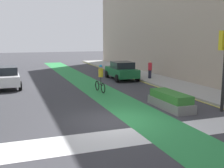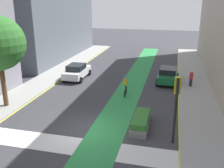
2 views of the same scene
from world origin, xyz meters
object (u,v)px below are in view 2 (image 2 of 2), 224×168
Objects in this scene: car_green_right_far at (168,75)px; car_white_left_far at (77,71)px; traffic_signal_near_right at (177,98)px; cyclist_in_lane at (125,85)px; pedestrian_sidewalk_right_a at (191,78)px; median_planter at (141,122)px.

car_white_left_far is (-9.47, -0.92, 0.00)m from car_green_right_far.
traffic_signal_near_right is 0.93× the size of car_green_right_far.
traffic_signal_near_right is 8.13m from cyclist_in_lane.
cyclist_in_lane is 1.21× the size of pedestrian_sidewalk_right_a.
car_green_right_far is at bearing 54.02° from cyclist_in_lane.
cyclist_in_lane is (-4.17, 6.74, -1.83)m from traffic_signal_near_right.
car_white_left_far is 12.32m from median_planter.
car_white_left_far is (-10.18, 10.59, -2.00)m from traffic_signal_near_right.
car_green_right_far is 2.30× the size of cyclist_in_lane.
median_planter is at bearing -69.05° from cyclist_in_lane.
car_green_right_far is 5.89m from cyclist_in_lane.
median_planter is (-1.38, -10.20, -0.40)m from car_green_right_far.
cyclist_in_lane is (-3.46, -4.77, 0.17)m from car_green_right_far.
pedestrian_sidewalk_right_a reaches higher than car_green_right_far.
cyclist_in_lane reaches higher than car_white_left_far.
car_green_right_far is 10.30m from median_planter.
median_planter is at bearing -48.92° from car_white_left_far.
traffic_signal_near_right is 14.82m from car_white_left_far.
pedestrian_sidewalk_right_a is 0.50× the size of median_planter.
car_green_right_far is at bearing 5.55° from car_white_left_far.
traffic_signal_near_right is 2.59× the size of pedestrian_sidewalk_right_a.
traffic_signal_near_right is at bearing -98.09° from pedestrian_sidewalk_right_a.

